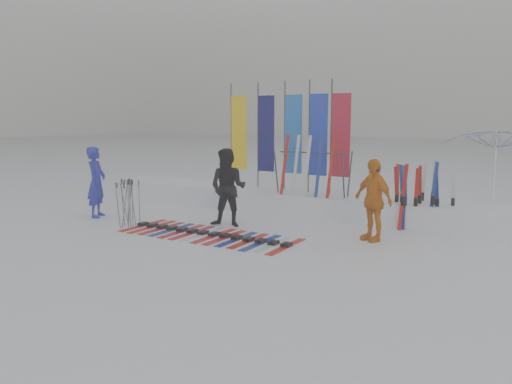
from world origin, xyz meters
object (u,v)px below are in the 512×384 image
Objects in this scene: ski_rack at (312,167)px; person_yellow at (373,200)px; tent_canopy at (493,173)px; ski_row at (208,234)px; person_black at (228,188)px; person_blue at (96,182)px.

person_yellow is at bearing -38.62° from ski_rack.
tent_canopy is 7.84m from ski_row.
person_black is 0.71× the size of tent_canopy.
ski_row is at bearing -95.93° from person_black.
ski_rack is (5.10, 3.11, 0.41)m from person_blue.
ski_row is at bearing -108.67° from ski_rack.
person_blue is 0.70× the size of tent_canopy.
person_black reaches higher than ski_rack.
ski_row is 2.10× the size of ski_rack.
person_blue is at bearing -141.88° from person_yellow.
person_blue is at bearing 178.42° from person_black.
ski_row is 3.78m from ski_rack.
tent_canopy is (5.63, 4.41, 0.27)m from person_black.
person_yellow is 3.00m from ski_rack.
person_black reaches higher than ski_row.
person_yellow is (7.42, 1.26, -0.05)m from person_blue.
person_blue is 1.06× the size of person_yellow.
tent_canopy reaches higher than person_blue.
person_blue reaches higher than ski_row.
ski_row is at bearing -120.84° from person_blue.
person_black is at bearing -105.24° from person_blue.
tent_canopy reaches higher than ski_rack.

